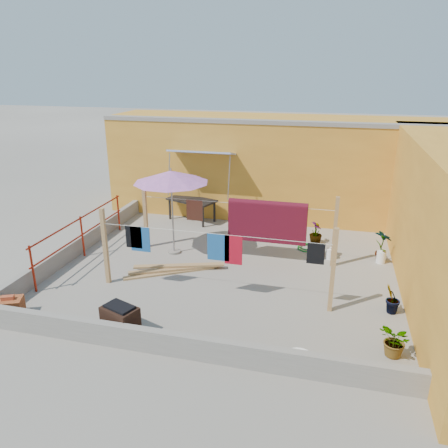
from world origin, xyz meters
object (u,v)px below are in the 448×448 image
(brick_stack, at_px, (9,307))
(white_basin, at_px, (299,358))
(outdoor_table, at_px, (192,201))
(green_hose, at_px, (307,247))
(plant_back_a, at_px, (259,222))
(patio_umbrella, at_px, (171,177))
(brazier, at_px, (120,320))
(water_jug_b, at_px, (330,254))
(water_jug_a, at_px, (381,257))

(brick_stack, distance_m, white_basin, 5.74)
(outdoor_table, distance_m, white_basin, 7.58)
(green_hose, relative_size, plant_back_a, 0.70)
(patio_umbrella, bearing_deg, plant_back_a, 43.77)
(outdoor_table, xyz_separation_m, brazier, (0.72, -6.40, -0.36))
(green_hose, distance_m, plant_back_a, 1.70)
(brick_stack, distance_m, water_jug_b, 7.56)
(water_jug_a, bearing_deg, brick_stack, -148.77)
(outdoor_table, relative_size, white_basin, 3.27)
(brick_stack, xyz_separation_m, white_basin, (5.74, -0.00, -0.14))
(outdoor_table, xyz_separation_m, white_basin, (4.02, -6.40, -0.60))
(patio_umbrella, bearing_deg, outdoor_table, 97.64)
(green_hose, bearing_deg, brick_stack, -138.19)
(patio_umbrella, bearing_deg, water_jug_a, 7.41)
(white_basin, height_order, green_hose, white_basin)
(brick_stack, height_order, plant_back_a, plant_back_a)
(patio_umbrella, relative_size, green_hose, 4.50)
(white_basin, xyz_separation_m, water_jug_a, (1.66, 4.49, 0.11))
(brick_stack, relative_size, brazier, 0.81)
(water_jug_b, height_order, plant_back_a, plant_back_a)
(green_hose, bearing_deg, outdoor_table, 159.04)
(outdoor_table, bearing_deg, water_jug_b, -24.26)
(brick_stack, relative_size, green_hose, 1.11)
(patio_umbrella, relative_size, brazier, 3.27)
(water_jug_a, bearing_deg, white_basin, -110.30)
(brick_stack, relative_size, water_jug_b, 1.89)
(brick_stack, xyz_separation_m, water_jug_a, (7.40, 4.49, -0.03))
(patio_umbrella, height_order, outdoor_table, patio_umbrella)
(patio_umbrella, height_order, green_hose, patio_umbrella)
(water_jug_b, bearing_deg, white_basin, -95.18)
(water_jug_a, distance_m, water_jug_b, 1.26)
(brazier, height_order, water_jug_b, brazier)
(brazier, xyz_separation_m, plant_back_a, (1.59, 5.67, 0.11))
(brick_stack, bearing_deg, outdoor_table, 74.96)
(brazier, distance_m, plant_back_a, 5.89)
(water_jug_b, distance_m, green_hose, 0.82)
(patio_umbrella, xyz_separation_m, water_jug_a, (5.33, 0.69, -1.92))
(water_jug_a, distance_m, plant_back_a, 3.58)
(water_jug_a, bearing_deg, brazier, -137.90)
(brazier, height_order, water_jug_a, brazier)
(outdoor_table, height_order, green_hose, outdoor_table)
(white_basin, xyz_separation_m, plant_back_a, (-1.71, 5.67, 0.35))
(white_basin, bearing_deg, green_hose, 92.50)
(brazier, xyz_separation_m, green_hose, (3.09, 4.94, -0.25))
(brick_stack, bearing_deg, green_hose, 41.81)
(brazier, distance_m, green_hose, 5.83)
(outdoor_table, relative_size, plant_back_a, 2.15)
(brazier, bearing_deg, white_basin, -0.00)
(patio_umbrella, relative_size, water_jug_a, 6.97)
(water_jug_a, bearing_deg, plant_back_a, 160.69)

